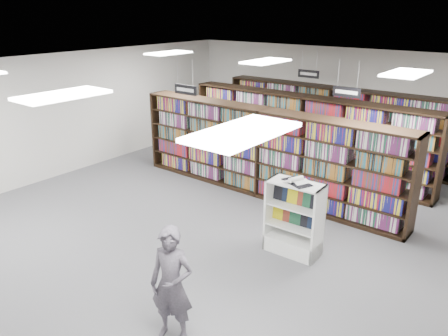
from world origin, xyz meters
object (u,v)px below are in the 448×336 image
Objects in this scene: bookshelf_row_near at (263,153)px; endcap_display at (294,228)px; open_book at (296,181)px; shopper at (172,285)px.

bookshelf_row_near is 5.03× the size of endcap_display.
endcap_display is (1.95, -1.88, -0.57)m from bookshelf_row_near.
bookshelf_row_near is 11.49× the size of open_book.
open_book reaches higher than endcap_display.
bookshelf_row_near reaches higher than open_book.
endcap_display is 2.28× the size of open_book.
bookshelf_row_near is 2.76m from open_book.
shopper reaches higher than open_book.
shopper is (-0.17, -2.98, 0.36)m from endcap_display.
open_book is at bearing -44.42° from bookshelf_row_near.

